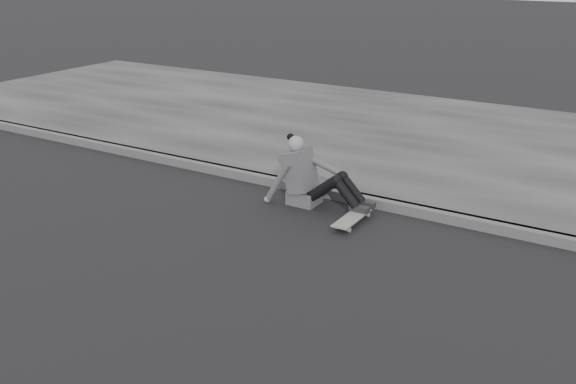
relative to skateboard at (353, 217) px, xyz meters
name	(u,v)px	position (x,y,z in m)	size (l,w,h in m)	color
ground	(415,344)	(1.50, -1.97, -0.07)	(80.00, 80.00, 0.00)	black
curb	(497,227)	(1.50, 0.61, -0.01)	(24.00, 0.16, 0.12)	#535353
sidewalk	(548,158)	(1.50, 3.63, -0.01)	(24.00, 6.00, 0.12)	#3D3D3D
skateboard	(353,217)	(0.00, 0.00, 0.00)	(0.20, 0.78, 0.09)	gray
seated_woman	(309,177)	(-0.73, 0.25, 0.29)	(1.38, 0.46, 0.88)	#4E4E51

